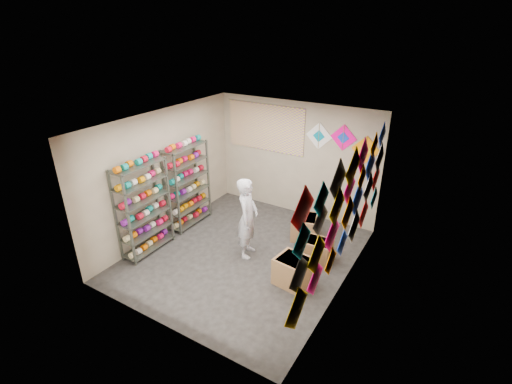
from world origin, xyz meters
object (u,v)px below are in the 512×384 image
Objects in this scene: shelf_rack_front at (144,209)px; carton_c at (305,227)px; carton_b at (317,250)px; shelf_rack_back at (187,186)px; shopkeeper at (247,218)px; carton_a at (294,271)px.

shelf_rack_front reaches higher than carton_c.
carton_b is (3.10, 1.45, -0.73)m from shelf_rack_front.
shelf_rack_back is 3.19m from carton_b.
shopkeeper is at bearing -160.43° from carton_b.
shelf_rack_front is 1.30m from shelf_rack_back.
shelf_rack_front is 1.16× the size of shopkeeper.
carton_b is at bearing 2.70° from shelf_rack_back.
shelf_rack_front is 3.28× the size of carton_c.
carton_a is (3.02, 0.55, -0.69)m from shelf_rack_front.
shelf_rack_front is at bearing -157.02° from carton_c.
shelf_rack_front is 3.15m from carton_a.
carton_a reaches higher than carton_c.
carton_a is 0.90m from carton_b.
shelf_rack_front is at bearing -157.84° from carton_b.
carton_c is (2.54, 0.79, -0.70)m from shelf_rack_back.
carton_b is at bearing -83.95° from shopkeeper.
carton_b is (0.08, 0.90, -0.04)m from carton_a.
shopkeeper is 1.48m from carton_c.
shelf_rack_front is 1.00× the size of shelf_rack_back.
shelf_rack_back is at bearing 61.90° from shopkeeper.
shelf_rack_back is 3.58× the size of carton_b.
carton_a is at bearing -123.52° from shopkeeper.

